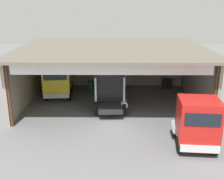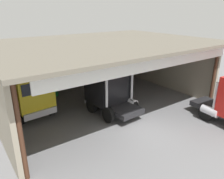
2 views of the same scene
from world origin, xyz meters
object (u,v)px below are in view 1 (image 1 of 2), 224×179
truck_yellow_center_bay (57,79)px  truck_black_right_bay (110,87)px  tool_cart (167,84)px  truck_red_left_bay (196,122)px  oil_drum (91,85)px

truck_yellow_center_bay → truck_black_right_bay: (5.02, -2.78, 0.09)m
tool_cart → truck_red_left_bay: bearing=-92.1°
truck_black_right_bay → truck_red_left_bay: bearing=-53.3°
truck_red_left_bay → oil_drum: 14.50m
truck_black_right_bay → truck_red_left_bay: size_ratio=0.95×
truck_red_left_bay → oil_drum: size_ratio=5.34×
truck_black_right_bay → truck_red_left_bay: 8.70m
truck_yellow_center_bay → oil_drum: (2.89, 2.76, -1.38)m
truck_red_left_bay → tool_cart: bearing=-87.6°
truck_yellow_center_bay → truck_red_left_bay: bearing=133.7°
truck_yellow_center_bay → tool_cart: size_ratio=5.22×
truck_black_right_bay → tool_cart: 8.52m
truck_yellow_center_bay → truck_black_right_bay: truck_black_right_bay is taller
tool_cart → truck_black_right_bay: bearing=-135.7°
truck_yellow_center_bay → truck_red_left_bay: size_ratio=1.12×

